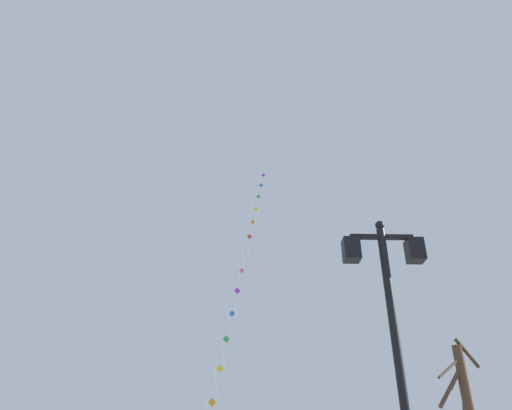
# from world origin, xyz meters

# --- Properties ---
(twin_lantern_lamp_post) EXTENTS (1.38, 0.28, 5.31)m
(twin_lantern_lamp_post) POSITION_xyz_m (2.45, 6.73, 3.66)
(twin_lantern_lamp_post) COLOR black
(twin_lantern_lamp_post) RESTS_ON ground_plane
(kite_train) EXTENTS (3.44, 13.43, 22.23)m
(kite_train) POSITION_xyz_m (-0.09, 25.19, 11.34)
(kite_train) COLOR brown
(kite_train) RESTS_ON ground_plane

